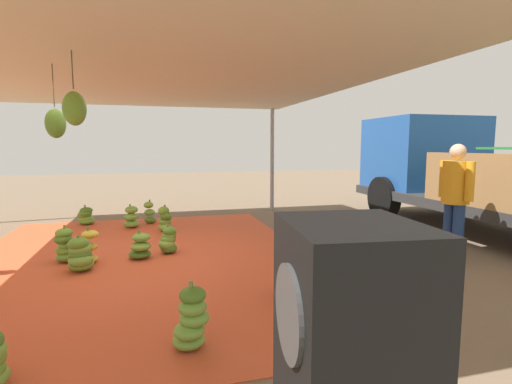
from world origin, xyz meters
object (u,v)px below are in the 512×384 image
(banana_bunch_6, at_px, (66,246))
(banana_bunch_1, at_px, (165,220))
(worker_0, at_px, (455,193))
(banana_bunch_7, at_px, (140,247))
(banana_bunch_9, at_px, (191,320))
(cargo_truck_main, at_px, (498,174))
(banana_bunch_11, at_px, (88,248))
(banana_bunch_10, at_px, (150,213))
(banana_bunch_13, at_px, (290,283))
(banana_bunch_4, at_px, (86,216))
(banana_bunch_12, at_px, (80,255))
(banana_bunch_5, at_px, (131,218))
(banana_bunch_8, at_px, (168,240))

(banana_bunch_6, bearing_deg, banana_bunch_1, 138.54)
(worker_0, bearing_deg, banana_bunch_7, -104.79)
(banana_bunch_9, height_order, cargo_truck_main, cargo_truck_main)
(banana_bunch_7, height_order, banana_bunch_11, banana_bunch_11)
(banana_bunch_7, bearing_deg, banana_bunch_6, -97.28)
(banana_bunch_9, distance_m, banana_bunch_10, 5.63)
(banana_bunch_9, bearing_deg, banana_bunch_13, 123.66)
(banana_bunch_1, bearing_deg, banana_bunch_11, -31.76)
(banana_bunch_9, bearing_deg, banana_bunch_11, -156.62)
(banana_bunch_6, height_order, banana_bunch_10, banana_bunch_6)
(banana_bunch_9, xyz_separation_m, cargo_truck_main, (-2.76, 6.13, 0.93))
(banana_bunch_4, bearing_deg, worker_0, 54.09)
(banana_bunch_6, relative_size, banana_bunch_12, 1.09)
(banana_bunch_1, xyz_separation_m, banana_bunch_12, (2.22, -1.20, -0.02))
(banana_bunch_5, xyz_separation_m, banana_bunch_9, (5.26, 0.74, 0.04))
(banana_bunch_8, distance_m, banana_bunch_12, 1.34)
(banana_bunch_1, xyz_separation_m, banana_bunch_6, (1.68, -1.49, -0.00))
(banana_bunch_4, distance_m, banana_bunch_6, 2.89)
(banana_bunch_7, bearing_deg, banana_bunch_9, 9.74)
(banana_bunch_12, distance_m, banana_bunch_13, 2.95)
(banana_bunch_11, height_order, worker_0, worker_0)
(banana_bunch_4, distance_m, banana_bunch_12, 3.45)
(banana_bunch_8, distance_m, banana_bunch_13, 2.59)
(cargo_truck_main, bearing_deg, banana_bunch_10, -113.79)
(banana_bunch_6, distance_m, banana_bunch_10, 2.89)
(banana_bunch_7, xyz_separation_m, cargo_truck_main, (0.09, 6.62, 1.00))
(banana_bunch_1, height_order, banana_bunch_6, banana_bunch_6)
(banana_bunch_8, distance_m, worker_0, 4.49)
(banana_bunch_4, relative_size, banana_bunch_9, 0.76)
(banana_bunch_1, bearing_deg, cargo_truck_main, 72.84)
(banana_bunch_1, height_order, worker_0, worker_0)
(banana_bunch_6, distance_m, banana_bunch_13, 3.50)
(banana_bunch_5, xyz_separation_m, banana_bunch_13, (4.48, 1.90, -0.02))
(banana_bunch_5, distance_m, banana_bunch_13, 4.87)
(banana_bunch_11, bearing_deg, cargo_truck_main, 89.59)
(banana_bunch_7, height_order, banana_bunch_13, banana_bunch_7)
(banana_bunch_9, bearing_deg, banana_bunch_6, -152.52)
(banana_bunch_9, bearing_deg, banana_bunch_5, -171.99)
(banana_bunch_4, relative_size, worker_0, 0.26)
(banana_bunch_7, bearing_deg, banana_bunch_10, 177.49)
(banana_bunch_10, xyz_separation_m, banana_bunch_11, (2.81, -0.85, -0.00))
(banana_bunch_11, relative_size, cargo_truck_main, 0.08)
(banana_bunch_8, height_order, banana_bunch_9, banana_bunch_9)
(banana_bunch_7, bearing_deg, cargo_truck_main, 89.21)
(banana_bunch_4, relative_size, banana_bunch_11, 0.82)
(banana_bunch_6, xyz_separation_m, banana_bunch_9, (2.99, 1.55, 0.02))
(banana_bunch_5, xyz_separation_m, cargo_truck_main, (2.50, 6.87, 0.97))
(banana_bunch_10, bearing_deg, banana_bunch_13, 17.52)
(banana_bunch_13, bearing_deg, banana_bunch_8, -151.67)
(banana_bunch_5, distance_m, banana_bunch_11, 2.49)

